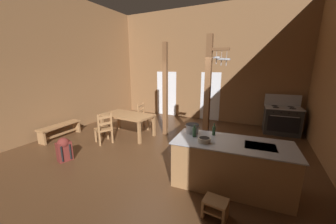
{
  "coord_description": "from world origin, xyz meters",
  "views": [
    {
      "loc": [
        2.38,
        -3.94,
        2.28
      ],
      "look_at": [
        0.08,
        0.68,
        1.05
      ],
      "focal_mm": 20.38,
      "sensor_mm": 36.0,
      "label": 1
    }
  ],
  "objects_px": {
    "stockpot_on_counter": "(192,128)",
    "kitchen_island": "(230,164)",
    "dining_table": "(127,117)",
    "stove_range": "(282,120)",
    "step_stool": "(215,207)",
    "ladderback_chair_near_window": "(104,129)",
    "bottle_tall_on_counter": "(214,130)",
    "bench_along_left_wall": "(60,129)",
    "mixing_bowl_on_counter": "(204,140)",
    "ladderback_chair_by_post": "(144,116)",
    "bottle_short_on_counter": "(194,132)",
    "backpack": "(64,149)"
  },
  "relations": [
    {
      "from": "backpack",
      "to": "stockpot_on_counter",
      "type": "xyz_separation_m",
      "value": [
        2.99,
        0.92,
        0.69
      ]
    },
    {
      "from": "ladderback_chair_near_window",
      "to": "stockpot_on_counter",
      "type": "bearing_deg",
      "value": -6.99
    },
    {
      "from": "stockpot_on_counter",
      "to": "kitchen_island",
      "type": "bearing_deg",
      "value": -11.05
    },
    {
      "from": "kitchen_island",
      "to": "bench_along_left_wall",
      "type": "xyz_separation_m",
      "value": [
        -5.39,
        0.23,
        -0.15
      ]
    },
    {
      "from": "stove_range",
      "to": "dining_table",
      "type": "height_order",
      "value": "stove_range"
    },
    {
      "from": "step_stool",
      "to": "bench_along_left_wall",
      "type": "height_order",
      "value": "bench_along_left_wall"
    },
    {
      "from": "ladderback_chair_by_post",
      "to": "bench_along_left_wall",
      "type": "relative_size",
      "value": 0.69
    },
    {
      "from": "ladderback_chair_by_post",
      "to": "ladderback_chair_near_window",
      "type": "bearing_deg",
      "value": -98.59
    },
    {
      "from": "kitchen_island",
      "to": "dining_table",
      "type": "xyz_separation_m",
      "value": [
        -3.54,
        1.39,
        0.2
      ]
    },
    {
      "from": "ladderback_chair_by_post",
      "to": "bottle_tall_on_counter",
      "type": "relative_size",
      "value": 3.82
    },
    {
      "from": "ladderback_chair_near_window",
      "to": "bottle_tall_on_counter",
      "type": "bearing_deg",
      "value": -5.03
    },
    {
      "from": "kitchen_island",
      "to": "dining_table",
      "type": "distance_m",
      "value": 3.81
    },
    {
      "from": "step_stool",
      "to": "backpack",
      "type": "bearing_deg",
      "value": 177.25
    },
    {
      "from": "bottle_short_on_counter",
      "to": "dining_table",
      "type": "bearing_deg",
      "value": 153.24
    },
    {
      "from": "stockpot_on_counter",
      "to": "mixing_bowl_on_counter",
      "type": "xyz_separation_m",
      "value": [
        0.37,
        -0.39,
        -0.05
      ]
    },
    {
      "from": "ladderback_chair_near_window",
      "to": "ladderback_chair_by_post",
      "type": "relative_size",
      "value": 1.0
    },
    {
      "from": "bottle_tall_on_counter",
      "to": "bottle_short_on_counter",
      "type": "bearing_deg",
      "value": -142.25
    },
    {
      "from": "backpack",
      "to": "bottle_tall_on_counter",
      "type": "relative_size",
      "value": 2.4
    },
    {
      "from": "stove_range",
      "to": "mixing_bowl_on_counter",
      "type": "relative_size",
      "value": 5.55
    },
    {
      "from": "bench_along_left_wall",
      "to": "backpack",
      "type": "xyz_separation_m",
      "value": [
        1.56,
        -0.98,
        0.01
      ]
    },
    {
      "from": "backpack",
      "to": "mixing_bowl_on_counter",
      "type": "relative_size",
      "value": 2.5
    },
    {
      "from": "ladderback_chair_by_post",
      "to": "mixing_bowl_on_counter",
      "type": "height_order",
      "value": "mixing_bowl_on_counter"
    },
    {
      "from": "dining_table",
      "to": "stove_range",
      "type": "bearing_deg",
      "value": 28.92
    },
    {
      "from": "ladderback_chair_by_post",
      "to": "bottle_short_on_counter",
      "type": "xyz_separation_m",
      "value": [
        2.76,
        -2.35,
        0.55
      ]
    },
    {
      "from": "stockpot_on_counter",
      "to": "bottle_tall_on_counter",
      "type": "height_order",
      "value": "bottle_tall_on_counter"
    },
    {
      "from": "step_stool",
      "to": "dining_table",
      "type": "distance_m",
      "value": 4.21
    },
    {
      "from": "ladderback_chair_by_post",
      "to": "mixing_bowl_on_counter",
      "type": "distance_m",
      "value": 3.99
    },
    {
      "from": "kitchen_island",
      "to": "ladderback_chair_near_window",
      "type": "xyz_separation_m",
      "value": [
        -3.77,
        0.52,
        -0.0
      ]
    },
    {
      "from": "step_stool",
      "to": "ladderback_chair_by_post",
      "type": "relative_size",
      "value": 0.4
    },
    {
      "from": "kitchen_island",
      "to": "stockpot_on_counter",
      "type": "height_order",
      "value": "stockpot_on_counter"
    },
    {
      "from": "bench_along_left_wall",
      "to": "mixing_bowl_on_counter",
      "type": "relative_size",
      "value": 5.81
    },
    {
      "from": "stove_range",
      "to": "bench_along_left_wall",
      "type": "relative_size",
      "value": 0.96
    },
    {
      "from": "backpack",
      "to": "stockpot_on_counter",
      "type": "height_order",
      "value": "stockpot_on_counter"
    },
    {
      "from": "kitchen_island",
      "to": "ladderback_chair_near_window",
      "type": "height_order",
      "value": "ladderback_chair_near_window"
    },
    {
      "from": "bench_along_left_wall",
      "to": "mixing_bowl_on_counter",
      "type": "bearing_deg",
      "value": -5.28
    },
    {
      "from": "backpack",
      "to": "ladderback_chair_near_window",
      "type": "bearing_deg",
      "value": 87.13
    },
    {
      "from": "kitchen_island",
      "to": "ladderback_chair_near_window",
      "type": "relative_size",
      "value": 2.35
    },
    {
      "from": "stockpot_on_counter",
      "to": "dining_table",
      "type": "bearing_deg",
      "value": 155.61
    },
    {
      "from": "ladderback_chair_near_window",
      "to": "mixing_bowl_on_counter",
      "type": "relative_size",
      "value": 3.99
    },
    {
      "from": "dining_table",
      "to": "ladderback_chair_near_window",
      "type": "relative_size",
      "value": 1.84
    },
    {
      "from": "step_stool",
      "to": "ladderback_chair_near_window",
      "type": "relative_size",
      "value": 0.4
    },
    {
      "from": "stove_range",
      "to": "bench_along_left_wall",
      "type": "height_order",
      "value": "stove_range"
    },
    {
      "from": "ladderback_chair_near_window",
      "to": "ladderback_chair_by_post",
      "type": "distance_m",
      "value": 1.82
    },
    {
      "from": "step_stool",
      "to": "ladderback_chair_near_window",
      "type": "distance_m",
      "value": 3.99
    },
    {
      "from": "step_stool",
      "to": "bottle_tall_on_counter",
      "type": "xyz_separation_m",
      "value": [
        -0.34,
        1.16,
        0.83
      ]
    },
    {
      "from": "bench_along_left_wall",
      "to": "bottle_tall_on_counter",
      "type": "xyz_separation_m",
      "value": [
        4.99,
        -0.0,
        0.7
      ]
    },
    {
      "from": "bottle_short_on_counter",
      "to": "kitchen_island",
      "type": "bearing_deg",
      "value": 2.26
    },
    {
      "from": "dining_table",
      "to": "ladderback_chair_near_window",
      "type": "bearing_deg",
      "value": -104.66
    },
    {
      "from": "kitchen_island",
      "to": "ladderback_chair_by_post",
      "type": "xyz_separation_m",
      "value": [
        -3.49,
        2.32,
        -0.0
      ]
    },
    {
      "from": "stove_range",
      "to": "bottle_tall_on_counter",
      "type": "relative_size",
      "value": 5.31
    }
  ]
}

